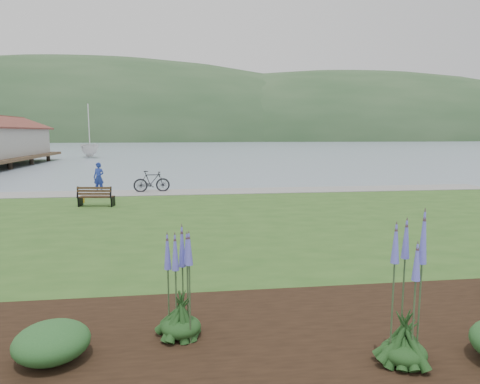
% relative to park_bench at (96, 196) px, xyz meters
% --- Properties ---
extents(ground, '(600.00, 600.00, 0.00)m').
position_rel_park_bench_xyz_m(ground, '(3.77, -3.01, -0.85)').
color(ground, gray).
rests_on(ground, ground).
extents(lawn, '(34.00, 20.00, 0.40)m').
position_rel_park_bench_xyz_m(lawn, '(3.77, -5.01, -0.65)').
color(lawn, '#2C521D').
rests_on(lawn, ground).
extents(shoreline_path, '(34.00, 2.20, 0.03)m').
position_rel_park_bench_xyz_m(shoreline_path, '(3.77, 3.89, -0.43)').
color(shoreline_path, gray).
rests_on(shoreline_path, lawn).
extents(garden_bed, '(24.00, 4.40, 0.04)m').
position_rel_park_bench_xyz_m(garden_bed, '(6.77, -12.81, -0.43)').
color(garden_bed, black).
rests_on(garden_bed, lawn).
extents(far_hillside, '(580.00, 80.00, 38.00)m').
position_rel_park_bench_xyz_m(far_hillside, '(23.77, 166.99, -0.85)').
color(far_hillside, '#2B4A2A').
rests_on(far_hillside, ground).
extents(park_bench, '(1.52, 0.80, 0.90)m').
position_rel_park_bench_xyz_m(park_bench, '(0.00, 0.00, 0.00)').
color(park_bench, '#312113').
rests_on(park_bench, lawn).
extents(person, '(0.79, 0.66, 1.85)m').
position_rel_park_bench_xyz_m(person, '(-0.68, 4.49, 0.48)').
color(person, navy).
rests_on(person, lawn).
extents(bicycle_b, '(0.73, 1.93, 1.14)m').
position_rel_park_bench_xyz_m(bicycle_b, '(2.07, 4.19, 0.12)').
color(bicycle_b, black).
rests_on(bicycle_b, lawn).
extents(sailboat, '(12.03, 12.11, 23.81)m').
position_rel_park_bench_xyz_m(sailboat, '(-9.14, 44.06, -0.85)').
color(sailboat, silver).
rests_on(sailboat, ground).
extents(pannier, '(0.21, 0.28, 0.27)m').
position_rel_park_bench_xyz_m(pannier, '(-0.82, 1.05, -0.32)').
color(pannier, gold).
rests_on(pannier, lawn).
extents(echium_0, '(0.62, 0.62, 2.29)m').
position_rel_park_bench_xyz_m(echium_0, '(6.60, -13.57, 0.53)').
color(echium_0, '#143613').
rests_on(echium_0, garden_bed).
extents(echium_4, '(0.62, 0.62, 1.99)m').
position_rel_park_bench_xyz_m(echium_4, '(3.61, -12.39, 0.44)').
color(echium_4, '#143613').
rests_on(echium_4, garden_bed).
extents(shrub_0, '(1.02, 1.02, 0.51)m').
position_rel_park_bench_xyz_m(shrub_0, '(1.86, -12.84, -0.15)').
color(shrub_0, '#1E4C21').
rests_on(shrub_0, garden_bed).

